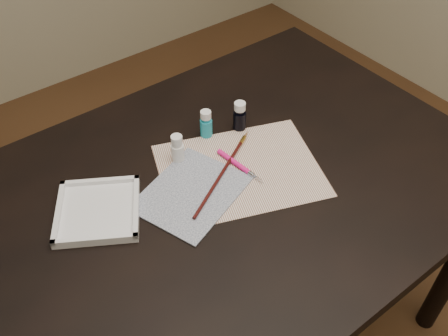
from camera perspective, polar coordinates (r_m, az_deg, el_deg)
ground at (r=1.82m, az=-0.00°, el=-18.48°), size 3.50×3.50×0.02m
table at (r=1.49m, az=-0.00°, el=-11.74°), size 1.30×0.90×0.75m
paper at (r=1.23m, az=1.79°, el=-0.24°), size 0.47×0.41×0.00m
canvas at (r=1.17m, az=-3.75°, el=-2.84°), size 0.30×0.27×0.00m
paint_bottle_white at (r=1.23m, az=-5.35°, el=2.23°), size 0.04×0.04×0.08m
paint_bottle_cyan at (r=1.30m, az=-2.06°, el=5.09°), size 0.04×0.04×0.08m
paint_bottle_navy at (r=1.32m, az=1.80°, el=5.98°), size 0.03×0.03×0.08m
paintbrush at (r=1.21m, az=-0.06°, el=-0.31°), size 0.29×0.17×0.01m
craft_knife at (r=1.22m, az=1.95°, el=0.14°), size 0.03×0.16×0.01m
palette_tray at (r=1.16m, az=-14.21°, el=-4.71°), size 0.25×0.25×0.02m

